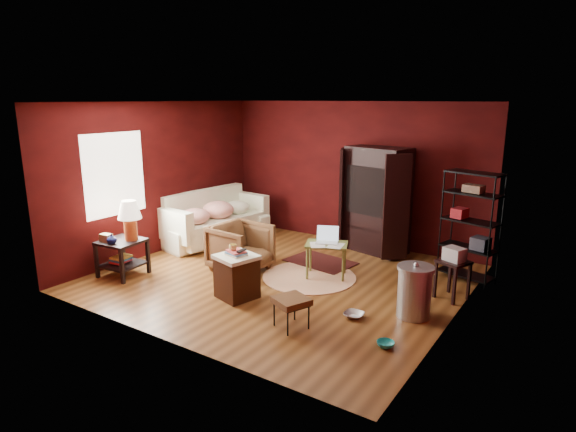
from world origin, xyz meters
name	(u,v)px	position (x,y,z in m)	size (l,w,h in m)	color
room	(278,193)	(-0.04, -0.01, 1.40)	(5.54, 5.04, 2.84)	brown
sofa	(215,221)	(-2.27, 0.95, 0.44)	(2.23, 0.65, 0.87)	white
armchair	(241,245)	(-0.78, -0.08, 0.44)	(0.86, 0.80, 0.88)	black
pet_bowl_steel	(354,308)	(1.63, -0.67, 0.13)	(0.27, 0.07, 0.27)	#BBBEC2
pet_bowl_turquoise	(386,339)	(2.29, -1.17, 0.10)	(0.21, 0.07, 0.21)	#2AC4C3
vase	(112,239)	(-2.21, -1.54, 0.68)	(0.16, 0.16, 0.16)	#0C113E
mug	(233,246)	(-0.15, -1.02, 0.78)	(0.11, 0.09, 0.11)	#FEE47C
side_table	(126,231)	(-2.19, -1.28, 0.75)	(0.69, 0.69, 1.26)	black
sofa_cushions	(214,219)	(-2.32, 0.97, 0.46)	(1.13, 2.34, 0.94)	white
hamper	(237,276)	(-0.10, -1.01, 0.34)	(0.65, 0.65, 0.75)	#44220F
footstool	(291,302)	(1.09, -1.37, 0.35)	(0.52, 0.52, 0.41)	black
rug_round	(309,277)	(0.36, 0.28, 0.01)	(1.56, 1.56, 0.01)	white
rug_oriental	(320,262)	(0.16, 1.01, 0.02)	(1.26, 0.93, 0.01)	#531816
laptop_desk	(327,247)	(0.58, 0.46, 0.51)	(0.79, 0.70, 0.82)	olive
tv_armoire	(376,198)	(0.68, 2.16, 1.03)	(1.53, 1.03, 1.99)	black
wire_shelving	(471,222)	(2.54, 1.58, 0.97)	(0.93, 0.58, 1.76)	black
small_stand	(454,261)	(2.54, 0.69, 0.58)	(0.51, 0.51, 0.78)	black
trash_can	(414,291)	(2.28, -0.19, 0.36)	(0.64, 0.64, 0.77)	#B8BBC1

